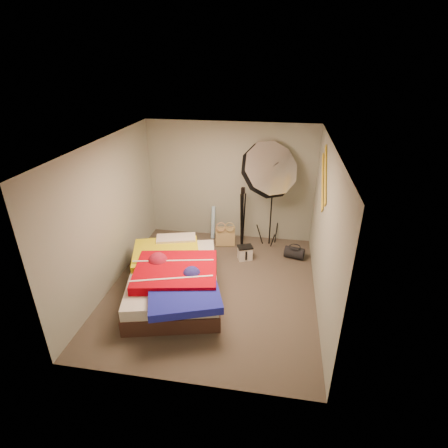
% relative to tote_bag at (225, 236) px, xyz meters
% --- Properties ---
extents(floor, '(4.00, 4.00, 0.00)m').
position_rel_tote_bag_xyz_m(floor, '(0.03, -1.53, -0.20)').
color(floor, '#4B4036').
rests_on(floor, ground).
extents(ceiling, '(4.00, 4.00, 0.00)m').
position_rel_tote_bag_xyz_m(ceiling, '(0.03, -1.53, 2.30)').
color(ceiling, silver).
rests_on(ceiling, wall_back).
extents(wall_back, '(3.50, 0.00, 3.50)m').
position_rel_tote_bag_xyz_m(wall_back, '(0.03, 0.47, 1.05)').
color(wall_back, gray).
rests_on(wall_back, floor).
extents(wall_front, '(3.50, 0.00, 3.50)m').
position_rel_tote_bag_xyz_m(wall_front, '(0.03, -3.53, 1.05)').
color(wall_front, gray).
rests_on(wall_front, floor).
extents(wall_left, '(0.00, 4.00, 4.00)m').
position_rel_tote_bag_xyz_m(wall_left, '(-1.72, -1.53, 1.05)').
color(wall_left, gray).
rests_on(wall_left, floor).
extents(wall_right, '(0.00, 4.00, 4.00)m').
position_rel_tote_bag_xyz_m(wall_right, '(1.78, -1.53, 1.05)').
color(wall_right, gray).
rests_on(wall_right, floor).
extents(tote_bag, '(0.43, 0.24, 0.42)m').
position_rel_tote_bag_xyz_m(tote_bag, '(0.00, 0.00, 0.00)').
color(tote_bag, tan).
rests_on(tote_bag, floor).
extents(wrapping_roll, '(0.09, 0.21, 0.72)m').
position_rel_tote_bag_xyz_m(wrapping_roll, '(-0.32, 0.31, 0.16)').
color(wrapping_roll, '#54A6E3').
rests_on(wrapping_roll, floor).
extents(camera_case, '(0.32, 0.27, 0.27)m').
position_rel_tote_bag_xyz_m(camera_case, '(0.47, -0.51, -0.07)').
color(camera_case, silver).
rests_on(camera_case, floor).
extents(duffel_bag, '(0.42, 0.31, 0.23)m').
position_rel_tote_bag_xyz_m(duffel_bag, '(1.44, -0.30, -0.09)').
color(duffel_bag, black).
rests_on(duffel_bag, floor).
extents(wall_stripe_upper, '(0.02, 0.91, 0.78)m').
position_rel_tote_bag_xyz_m(wall_stripe_upper, '(1.76, -0.93, 1.75)').
color(wall_stripe_upper, gold).
rests_on(wall_stripe_upper, wall_right).
extents(wall_stripe_lower, '(0.02, 0.91, 0.78)m').
position_rel_tote_bag_xyz_m(wall_stripe_lower, '(1.76, -0.68, 1.55)').
color(wall_stripe_lower, gold).
rests_on(wall_stripe_lower, wall_right).
extents(bed, '(1.94, 2.43, 0.61)m').
position_rel_tote_bag_xyz_m(bed, '(-0.57, -1.78, 0.10)').
color(bed, '#42271F').
rests_on(bed, floor).
extents(photo_umbrella, '(1.13, 1.26, 2.35)m').
position_rel_tote_bag_xyz_m(photo_umbrella, '(0.82, -0.00, 1.48)').
color(photo_umbrella, black).
rests_on(photo_umbrella, floor).
extents(camera_tripod, '(0.08, 0.08, 1.28)m').
position_rel_tote_bag_xyz_m(camera_tripod, '(0.34, 0.11, 0.53)').
color(camera_tripod, black).
rests_on(camera_tripod, floor).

